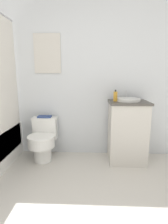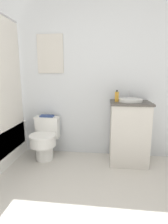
% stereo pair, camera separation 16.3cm
% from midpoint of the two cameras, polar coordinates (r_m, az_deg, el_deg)
% --- Properties ---
extents(wall_back, '(3.47, 0.07, 2.50)m').
position_cam_midpoint_polar(wall_back, '(2.72, -4.69, 12.40)').
color(wall_back, silver).
rests_on(wall_back, ground_plane).
extents(toilet, '(0.38, 0.50, 0.61)m').
position_cam_midpoint_polar(toilet, '(2.66, -10.94, -8.58)').
color(toilet, white).
rests_on(toilet, ground_plane).
extents(vanity, '(0.54, 0.45, 0.88)m').
position_cam_midpoint_polar(vanity, '(2.55, 16.21, -6.51)').
color(vanity, beige).
rests_on(vanity, ground_plane).
extents(sink, '(0.32, 0.36, 0.13)m').
position_cam_midpoint_polar(sink, '(2.48, 16.72, 3.76)').
color(sink, white).
rests_on(sink, vanity).
extents(soap_bottle, '(0.05, 0.05, 0.16)m').
position_cam_midpoint_polar(soap_bottle, '(2.42, 12.55, 4.94)').
color(soap_bottle, gold).
rests_on(soap_bottle, vanity).
extents(book_on_tank, '(0.20, 0.11, 0.02)m').
position_cam_midpoint_polar(book_on_tank, '(2.70, -10.31, -1.29)').
color(book_on_tank, '#33477F').
rests_on(book_on_tank, toilet).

